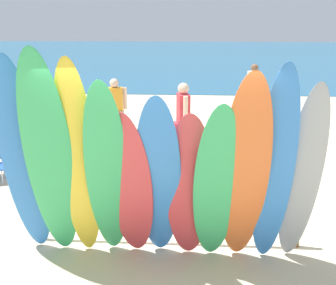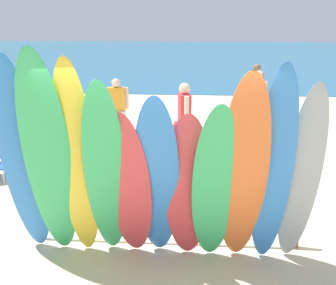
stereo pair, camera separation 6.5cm
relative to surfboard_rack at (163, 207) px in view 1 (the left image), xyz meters
The scene contains 19 objects.
ground 14.01m from the surfboard_rack, 90.00° to the left, with size 60.00×60.00×0.00m, color beige.
ocean_water 31.71m from the surfboard_rack, 90.00° to the left, with size 60.00×40.00×0.02m, color #235B7F.
surfboard_rack is the anchor object (origin of this frame).
surfboard_blue_0 1.91m from the surfboard_rack, 162.81° to the right, with size 0.54×0.07×2.73m, color #337AD1.
surfboard_green_1 1.66m from the surfboard_rack, 153.76° to the right, with size 0.58×0.07×2.85m, color #38B266.
surfboard_yellow_2 1.37m from the surfboard_rack, 149.18° to the right, with size 0.48×0.07×2.71m, color yellow.
surfboard_green_3 1.09m from the surfboard_rack, 136.26° to the right, with size 0.51×0.08×2.54m, color #38B266.
surfboard_red_4 0.80m from the surfboard_rack, 125.65° to the right, with size 0.58×0.08×2.11m, color #D13D42.
surfboard_blue_5 0.79m from the surfboard_rack, 91.88° to the right, with size 0.55×0.06×2.33m, color #337AD1.
surfboard_red_6 0.76m from the surfboard_rack, 53.23° to the right, with size 0.57×0.06×2.06m, color #D13D42.
surfboard_green_7 1.06m from the surfboard_rack, 41.66° to the right, with size 0.54×0.07×2.27m, color #38B266.
surfboard_orange_8 1.38m from the surfboard_rack, 32.65° to the right, with size 0.57×0.08×2.64m, color orange.
surfboard_blue_9 1.65m from the surfboard_rack, 24.07° to the right, with size 0.46×0.06×2.67m, color #337AD1.
surfboard_grey_10 1.87m from the surfboard_rack, 15.77° to the right, with size 0.46×0.06×2.44m, color #999EA3.
beachgoer_strolling 3.51m from the surfboard_rack, 87.25° to the left, with size 0.45×0.64×1.71m.
beachgoer_midbeach 5.82m from the surfboard_rack, 70.50° to the left, with size 0.45×0.58×1.75m.
beachgoer_near_rack 5.13m from the surfboard_rack, 107.63° to the left, with size 0.60×0.26×1.59m.
beachgoer_photographing 4.12m from the surfboard_rack, 58.49° to the left, with size 0.60×0.41×1.75m.
beachgoer_by_water 8.09m from the surfboard_rack, 74.21° to the left, with size 0.44×0.56×1.67m.
Camera 1 is at (0.40, -5.22, 2.99)m, focal length 45.16 mm.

